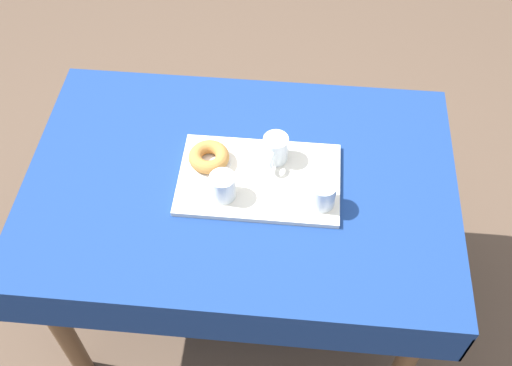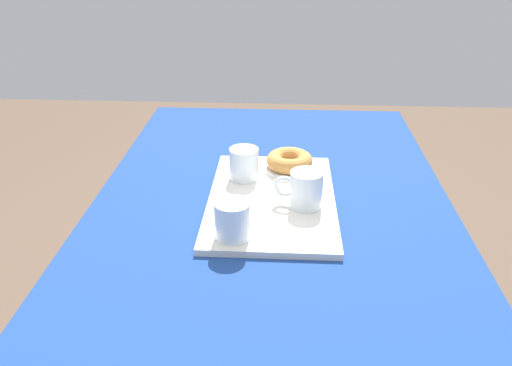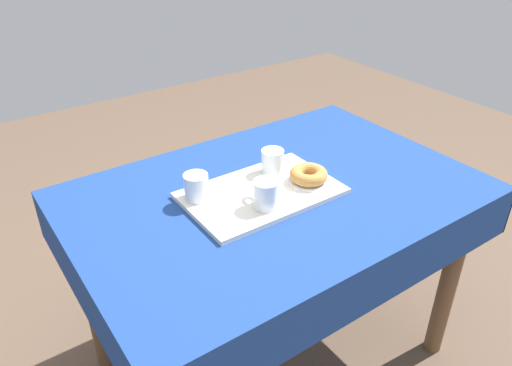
% 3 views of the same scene
% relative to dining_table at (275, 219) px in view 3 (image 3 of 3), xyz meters
% --- Properties ---
extents(ground_plane, '(6.00, 6.00, 0.00)m').
position_rel_dining_table_xyz_m(ground_plane, '(0.00, 0.00, -0.64)').
color(ground_plane, brown).
extents(dining_table, '(1.26, 0.85, 0.75)m').
position_rel_dining_table_xyz_m(dining_table, '(0.00, 0.00, 0.00)').
color(dining_table, navy).
rests_on(dining_table, ground).
extents(serving_tray, '(0.47, 0.30, 0.02)m').
position_rel_dining_table_xyz_m(serving_tray, '(0.06, 0.00, 0.12)').
color(serving_tray, silver).
rests_on(serving_tray, dining_table).
extents(tea_mug_left, '(0.07, 0.11, 0.09)m').
position_rel_dining_table_xyz_m(tea_mug_left, '(0.10, 0.08, 0.17)').
color(tea_mug_left, white).
rests_on(tea_mug_left, serving_tray).
extents(water_glass_near, '(0.07, 0.07, 0.08)m').
position_rel_dining_table_xyz_m(water_glass_near, '(-0.04, -0.07, 0.16)').
color(water_glass_near, white).
rests_on(water_glass_near, serving_tray).
extents(water_glass_far, '(0.07, 0.07, 0.08)m').
position_rel_dining_table_xyz_m(water_glass_far, '(0.24, -0.08, 0.16)').
color(water_glass_far, white).
rests_on(water_glass_far, serving_tray).
extents(donut_plate_left, '(0.13, 0.13, 0.01)m').
position_rel_dining_table_xyz_m(donut_plate_left, '(-0.10, 0.04, 0.13)').
color(donut_plate_left, white).
rests_on(donut_plate_left, serving_tray).
extents(sugar_donut_left, '(0.12, 0.12, 0.04)m').
position_rel_dining_table_xyz_m(sugar_donut_left, '(-0.10, 0.04, 0.16)').
color(sugar_donut_left, '#BC7F3D').
rests_on(sugar_donut_left, donut_plate_left).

